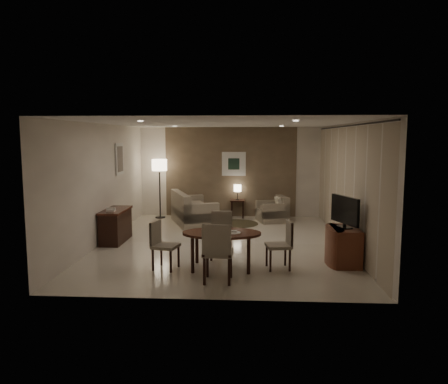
# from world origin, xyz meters

# --- Properties ---
(room_shell) EXTENTS (5.50, 7.00, 2.70)m
(room_shell) POSITION_xyz_m (0.00, 0.40, 1.35)
(room_shell) COLOR beige
(room_shell) RESTS_ON ground
(taupe_accent) EXTENTS (3.96, 0.03, 2.70)m
(taupe_accent) POSITION_xyz_m (0.00, 3.48, 1.35)
(taupe_accent) COLOR #765F49
(taupe_accent) RESTS_ON wall_back
(curtain_wall) EXTENTS (0.08, 6.70, 2.58)m
(curtain_wall) POSITION_xyz_m (2.68, 0.00, 1.32)
(curtain_wall) COLOR beige
(curtain_wall) RESTS_ON wall_right
(curtain_rod) EXTENTS (0.03, 6.80, 0.03)m
(curtain_rod) POSITION_xyz_m (2.68, 0.00, 2.64)
(curtain_rod) COLOR black
(curtain_rod) RESTS_ON wall_right
(art_back_frame) EXTENTS (0.72, 0.03, 0.72)m
(art_back_frame) POSITION_xyz_m (0.10, 3.46, 1.60)
(art_back_frame) COLOR silver
(art_back_frame) RESTS_ON wall_back
(art_back_canvas) EXTENTS (0.34, 0.01, 0.34)m
(art_back_canvas) POSITION_xyz_m (0.10, 3.44, 1.60)
(art_back_canvas) COLOR #1A2F22
(art_back_canvas) RESTS_ON wall_back
(art_left_frame) EXTENTS (0.03, 0.60, 0.80)m
(art_left_frame) POSITION_xyz_m (-2.72, 1.20, 1.85)
(art_left_frame) COLOR silver
(art_left_frame) RESTS_ON wall_left
(art_left_canvas) EXTENTS (0.01, 0.46, 0.64)m
(art_left_canvas) POSITION_xyz_m (-2.71, 1.20, 1.85)
(art_left_canvas) COLOR gray
(art_left_canvas) RESTS_ON wall_left
(downlight_nl) EXTENTS (0.10, 0.10, 0.01)m
(downlight_nl) POSITION_xyz_m (-1.40, -1.80, 2.69)
(downlight_nl) COLOR white
(downlight_nl) RESTS_ON ceiling
(downlight_nr) EXTENTS (0.10, 0.10, 0.01)m
(downlight_nr) POSITION_xyz_m (1.40, -1.80, 2.69)
(downlight_nr) COLOR white
(downlight_nr) RESTS_ON ceiling
(downlight_fl) EXTENTS (0.10, 0.10, 0.01)m
(downlight_fl) POSITION_xyz_m (-1.40, 1.80, 2.69)
(downlight_fl) COLOR white
(downlight_fl) RESTS_ON ceiling
(downlight_fr) EXTENTS (0.10, 0.10, 0.01)m
(downlight_fr) POSITION_xyz_m (1.40, 1.80, 2.69)
(downlight_fr) COLOR white
(downlight_fr) RESTS_ON ceiling
(console_desk) EXTENTS (0.48, 1.20, 0.75)m
(console_desk) POSITION_xyz_m (-2.49, 0.00, 0.38)
(console_desk) COLOR #4F2519
(console_desk) RESTS_ON floor
(telephone) EXTENTS (0.20, 0.14, 0.09)m
(telephone) POSITION_xyz_m (-2.49, -0.30, 0.80)
(telephone) COLOR white
(telephone) RESTS_ON console_desk
(tv_cabinet) EXTENTS (0.48, 0.90, 0.70)m
(tv_cabinet) POSITION_xyz_m (2.40, -1.50, 0.35)
(tv_cabinet) COLOR brown
(tv_cabinet) RESTS_ON floor
(flat_tv) EXTENTS (0.36, 0.85, 0.60)m
(flat_tv) POSITION_xyz_m (2.38, -1.50, 1.02)
(flat_tv) COLOR black
(flat_tv) RESTS_ON tv_cabinet
(dining_table) EXTENTS (1.44, 0.90, 0.68)m
(dining_table) POSITION_xyz_m (0.09, -1.92, 0.34)
(dining_table) COLOR #4F2519
(dining_table) RESTS_ON floor
(chair_near) EXTENTS (0.50, 0.50, 1.01)m
(chair_near) POSITION_xyz_m (0.07, -2.66, 0.51)
(chair_near) COLOR gray
(chair_near) RESTS_ON floor
(chair_far) EXTENTS (0.45, 0.45, 0.92)m
(chair_far) POSITION_xyz_m (0.03, -1.25, 0.46)
(chair_far) COLOR gray
(chair_far) RESTS_ON floor
(chair_left) EXTENTS (0.51, 0.51, 0.88)m
(chair_left) POSITION_xyz_m (-0.93, -2.02, 0.44)
(chair_left) COLOR gray
(chair_left) RESTS_ON floor
(chair_right) EXTENTS (0.49, 0.49, 0.88)m
(chair_right) POSITION_xyz_m (1.12, -1.88, 0.44)
(chair_right) COLOR gray
(chair_right) RESTS_ON floor
(plate_a) EXTENTS (0.26, 0.26, 0.02)m
(plate_a) POSITION_xyz_m (-0.09, -1.87, 0.68)
(plate_a) COLOR white
(plate_a) RESTS_ON dining_table
(plate_b) EXTENTS (0.26, 0.26, 0.02)m
(plate_b) POSITION_xyz_m (0.31, -1.97, 0.68)
(plate_b) COLOR white
(plate_b) RESTS_ON dining_table
(fruit_apple) EXTENTS (0.09, 0.09, 0.09)m
(fruit_apple) POSITION_xyz_m (-0.09, -1.87, 0.74)
(fruit_apple) COLOR red
(fruit_apple) RESTS_ON plate_a
(napkin) EXTENTS (0.12, 0.08, 0.03)m
(napkin) POSITION_xyz_m (0.31, -1.97, 0.71)
(napkin) COLOR white
(napkin) RESTS_ON plate_b
(round_rug) EXTENTS (1.22, 1.22, 0.01)m
(round_rug) POSITION_xyz_m (0.22, 2.27, 0.01)
(round_rug) COLOR #433C25
(round_rug) RESTS_ON floor
(sofa) EXTENTS (2.10, 1.54, 0.89)m
(sofa) POSITION_xyz_m (-0.96, 2.19, 0.44)
(sofa) COLOR gray
(sofa) RESTS_ON floor
(armchair) EXTENTS (0.96, 0.99, 0.73)m
(armchair) POSITION_xyz_m (1.23, 2.65, 0.36)
(armchair) COLOR gray
(armchair) RESTS_ON floor
(side_table) EXTENTS (0.42, 0.42, 0.54)m
(side_table) POSITION_xyz_m (0.22, 3.24, 0.27)
(side_table) COLOR black
(side_table) RESTS_ON floor
(table_lamp) EXTENTS (0.22, 0.22, 0.50)m
(table_lamp) POSITION_xyz_m (0.22, 3.25, 0.79)
(table_lamp) COLOR #FFEAC1
(table_lamp) RESTS_ON side_table
(floor_lamp) EXTENTS (0.44, 0.44, 1.75)m
(floor_lamp) POSITION_xyz_m (-2.09, 3.05, 0.88)
(floor_lamp) COLOR #FFE5B7
(floor_lamp) RESTS_ON floor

